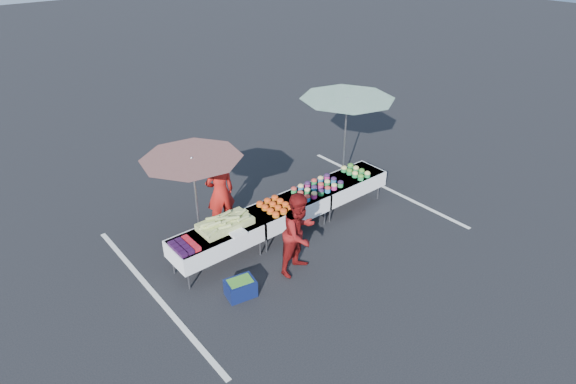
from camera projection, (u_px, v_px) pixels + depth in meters
ground at (288, 231)px, 10.61m from camera, size 80.00×80.00×0.00m
stripe_left at (154, 294)px, 8.84m from camera, size 0.10×5.00×0.00m
stripe_right at (384, 187)px, 12.38m from camera, size 0.10×5.00×0.00m
table_left at (217, 240)px, 9.33m from camera, size 1.86×0.81×0.75m
table_center at (288, 209)px, 10.33m from camera, size 1.86×0.81×0.75m
table_right at (347, 183)px, 11.32m from camera, size 1.86×0.81×0.75m
berry_punnets at (184, 246)px, 8.79m from camera, size 0.40×0.54×0.08m
corn_pile at (225, 223)px, 9.37m from camera, size 1.16×0.57×0.26m
plastic_bags at (238, 233)px, 9.20m from camera, size 0.30×0.25×0.05m
carrot_bowls at (275, 206)px, 10.02m from camera, size 0.55×0.69×0.11m
potato_cups at (317, 187)px, 10.67m from camera, size 1.14×0.58×0.16m
bean_baskets at (356, 171)px, 11.34m from camera, size 0.36×0.68×0.15m
vendor at (220, 192)px, 10.36m from camera, size 0.71×0.53×1.75m
customer at (300, 233)px, 9.06m from camera, size 0.93×0.79×1.69m
umbrella_left at (192, 166)px, 9.28m from camera, size 2.39×2.39×2.05m
umbrella_right at (347, 106)px, 11.48m from camera, size 2.54×2.54×2.34m
storage_bin at (240, 288)px, 8.72m from camera, size 0.59×0.47×0.34m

